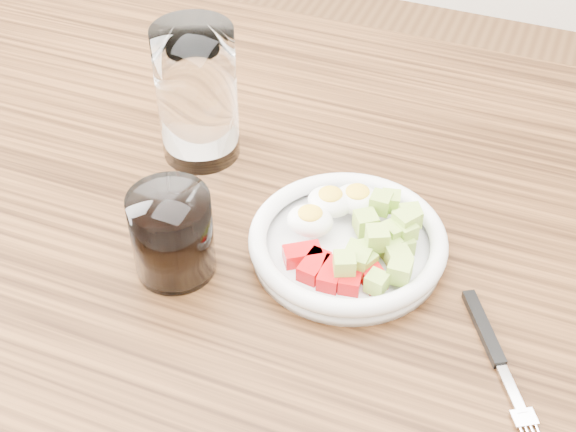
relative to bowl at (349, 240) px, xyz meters
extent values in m
cube|color=brown|center=(-0.70, 0.34, -0.42)|extent=(0.07, 0.07, 0.73)
cube|color=#593518|center=(-0.05, -0.01, -0.04)|extent=(1.50, 0.90, 0.04)
cylinder|color=white|center=(0.00, 0.00, -0.01)|extent=(0.19, 0.19, 0.01)
torus|color=white|center=(0.00, 0.00, 0.00)|extent=(0.20, 0.20, 0.02)
cube|color=red|center=(-0.04, -0.04, 0.00)|extent=(0.04, 0.04, 0.02)
cube|color=red|center=(-0.02, -0.05, 0.00)|extent=(0.02, 0.04, 0.02)
cube|color=red|center=(0.00, -0.05, 0.00)|extent=(0.02, 0.04, 0.02)
cube|color=red|center=(0.02, -0.05, 0.00)|extent=(0.03, 0.04, 0.02)
cube|color=red|center=(0.03, -0.04, 0.00)|extent=(0.04, 0.04, 0.02)
ellipsoid|color=white|center=(-0.03, 0.03, 0.01)|extent=(0.05, 0.04, 0.03)
ellipsoid|color=yellow|center=(-0.03, 0.03, 0.02)|extent=(0.03, 0.03, 0.01)
ellipsoid|color=white|center=(-0.01, 0.05, 0.01)|extent=(0.05, 0.04, 0.03)
ellipsoid|color=yellow|center=(-0.01, 0.05, 0.02)|extent=(0.03, 0.03, 0.01)
ellipsoid|color=white|center=(-0.04, 0.00, 0.01)|extent=(0.05, 0.04, 0.03)
ellipsoid|color=yellow|center=(-0.04, 0.00, 0.02)|extent=(0.03, 0.03, 0.01)
cube|color=#A9C54B|center=(0.02, -0.03, 0.01)|extent=(0.02, 0.02, 0.02)
cube|color=#A9C54B|center=(0.06, -0.03, 0.01)|extent=(0.02, 0.02, 0.02)
cube|color=#A9C54B|center=(0.03, 0.05, 0.02)|extent=(0.02, 0.02, 0.02)
cube|color=#A9C54B|center=(0.04, 0.04, 0.01)|extent=(0.02, 0.02, 0.02)
cube|color=#A9C54B|center=(0.03, -0.01, 0.02)|extent=(0.03, 0.03, 0.02)
cube|color=#A9C54B|center=(0.05, 0.02, 0.02)|extent=(0.02, 0.02, 0.02)
cube|color=#A9C54B|center=(0.05, -0.02, 0.01)|extent=(0.03, 0.03, 0.02)
cube|color=#A9C54B|center=(0.02, -0.02, 0.01)|extent=(0.02, 0.02, 0.02)
cube|color=#A9C54B|center=(0.04, -0.05, 0.01)|extent=(0.02, 0.02, 0.02)
cube|color=#A9C54B|center=(0.01, 0.02, 0.01)|extent=(0.03, 0.03, 0.02)
cube|color=#A9C54B|center=(0.05, 0.02, 0.02)|extent=(0.03, 0.03, 0.02)
cube|color=#A9C54B|center=(0.05, 0.03, 0.02)|extent=(0.03, 0.03, 0.02)
cube|color=#A9C54B|center=(0.04, 0.00, 0.01)|extent=(0.03, 0.03, 0.02)
cube|color=#A9C54B|center=(0.02, -0.01, 0.00)|extent=(0.02, 0.02, 0.02)
cube|color=#A9C54B|center=(0.04, 0.01, 0.01)|extent=(0.03, 0.03, 0.02)
cube|color=#A9C54B|center=(0.02, 0.04, 0.02)|extent=(0.02, 0.02, 0.02)
cube|color=#A9C54B|center=(0.05, 0.01, 0.00)|extent=(0.03, 0.03, 0.02)
cube|color=#A9C54B|center=(0.01, -0.05, 0.02)|extent=(0.03, 0.03, 0.02)
cube|color=#A9C54B|center=(0.02, -0.03, 0.01)|extent=(0.03, 0.03, 0.02)
cube|color=#A9C54B|center=(0.04, 0.02, 0.01)|extent=(0.03, 0.03, 0.02)
cube|color=black|center=(0.15, -0.05, -0.01)|extent=(0.05, 0.08, 0.01)
cube|color=silver|center=(0.18, -0.11, -0.01)|extent=(0.03, 0.05, 0.00)
cube|color=silver|center=(0.19, -0.13, -0.01)|extent=(0.03, 0.02, 0.00)
cylinder|color=white|center=(-0.21, 0.09, 0.06)|extent=(0.09, 0.09, 0.16)
cylinder|color=white|center=(-0.15, -0.08, 0.03)|extent=(0.08, 0.08, 0.09)
cylinder|color=black|center=(-0.15, -0.08, 0.02)|extent=(0.07, 0.07, 0.08)
camera|label=1|loc=(0.15, -0.55, 0.55)|focal=50.00mm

